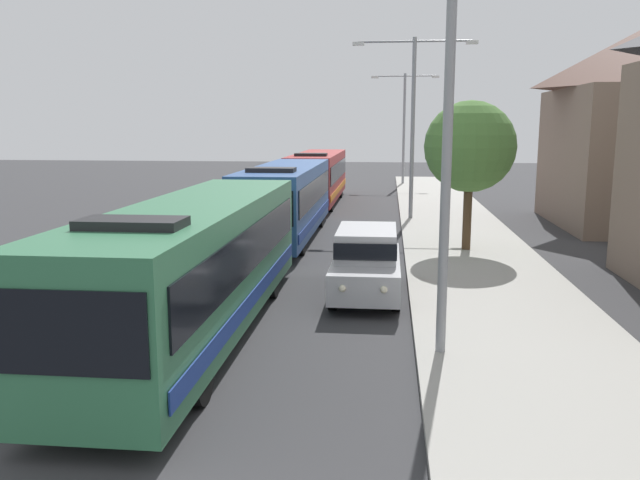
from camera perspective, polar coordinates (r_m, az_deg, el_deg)
bus_lead at (r=14.92m, az=-10.73°, el=-1.93°), size 2.58×12.14×3.21m
bus_second_in_line at (r=27.32m, az=-2.99°, el=3.66°), size 2.58×11.47×3.21m
bus_middle at (r=39.55m, az=-0.17°, el=5.68°), size 2.58×12.17×3.21m
white_suv at (r=18.20m, az=4.12°, el=-1.72°), size 1.86×4.80×1.90m
streetlamp_near at (r=13.02m, az=11.24°, el=11.57°), size 6.30×0.28×8.06m
streetlamp_mid at (r=32.54m, az=8.19°, el=11.27°), size 5.97×0.28×8.73m
streetlamp_far at (r=52.07m, az=7.42°, el=10.64°), size 5.24×0.28×8.51m
roadside_tree at (r=24.49m, az=13.05°, el=7.97°), size 3.33×3.33×5.48m
house_distant_gabled at (r=33.82m, az=25.77°, el=8.83°), size 6.73×9.58×8.98m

